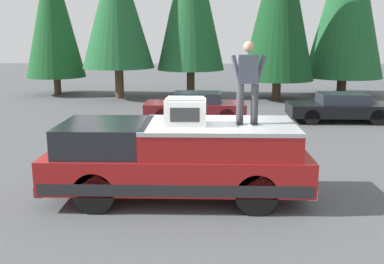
{
  "coord_description": "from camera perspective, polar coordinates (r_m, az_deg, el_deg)",
  "views": [
    {
      "loc": [
        -9.27,
        -0.13,
        3.47
      ],
      "look_at": [
        0.25,
        0.13,
        1.35
      ],
      "focal_mm": 41.07,
      "sensor_mm": 36.0,
      "label": 1
    }
  ],
  "objects": [
    {
      "name": "ground_plane",
      "position": [
        9.89,
        0.71,
        -7.97
      ],
      "size": [
        90.0,
        90.0,
        0.0
      ],
      "primitive_type": "plane",
      "color": "#4C4F51"
    },
    {
      "name": "pickup_truck",
      "position": [
        9.39,
        -1.88,
        -3.49
      ],
      "size": [
        2.01,
        5.54,
        1.65
      ],
      "color": "maroon",
      "rests_on": "ground"
    },
    {
      "name": "compressor_unit",
      "position": [
        9.01,
        -0.85,
        2.7
      ],
      "size": [
        0.65,
        0.84,
        0.56
      ],
      "color": "white",
      "rests_on": "pickup_truck"
    },
    {
      "name": "person_on_truck_bed",
      "position": [
        9.06,
        7.27,
        6.64
      ],
      "size": [
        0.29,
        0.72,
        1.69
      ],
      "color": "#333338",
      "rests_on": "pickup_truck"
    },
    {
      "name": "parked_car_black",
      "position": [
        18.79,
        18.66,
        3.04
      ],
      "size": [
        1.64,
        4.1,
        1.16
      ],
      "color": "black",
      "rests_on": "ground"
    },
    {
      "name": "parked_car_maroon",
      "position": [
        18.08,
        0.47,
        3.35
      ],
      "size": [
        1.64,
        4.1,
        1.16
      ],
      "color": "maroon",
      "rests_on": "ground"
    },
    {
      "name": "conifer_center_right",
      "position": [
        24.7,
        -9.76,
        15.93
      ],
      "size": [
        3.9,
        3.9,
        8.35
      ],
      "color": "#4C3826",
      "rests_on": "ground"
    },
    {
      "name": "conifer_right",
      "position": [
        27.06,
        -17.65,
        14.6
      ],
      "size": [
        3.37,
        3.37,
        8.39
      ],
      "color": "#4C3826",
      "rests_on": "ground"
    }
  ]
}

